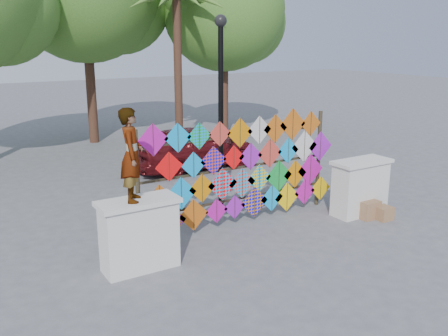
% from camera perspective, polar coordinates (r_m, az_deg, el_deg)
% --- Properties ---
extents(ground, '(80.00, 80.00, 0.00)m').
position_cam_1_polar(ground, '(10.49, 3.97, -7.53)').
color(ground, slate).
rests_on(ground, ground).
extents(parapet_left, '(1.40, 0.65, 1.28)m').
position_cam_1_polar(parapet_left, '(8.88, -9.64, -7.46)').
color(parapet_left, silver).
rests_on(parapet_left, ground).
extents(parapet_right, '(1.40, 0.65, 1.28)m').
position_cam_1_polar(parapet_right, '(11.84, 15.30, -2.08)').
color(parapet_right, silver).
rests_on(parapet_right, ground).
extents(kite_rack, '(4.95, 0.24, 2.44)m').
position_cam_1_polar(kite_rack, '(10.76, 2.55, -0.11)').
color(kite_rack, '#322B1C').
rests_on(kite_rack, ground).
extents(tree_east, '(5.40, 4.80, 7.42)m').
position_cam_1_polar(tree_east, '(20.49, 0.16, 17.60)').
color(tree_east, '#4E2D21').
rests_on(tree_east, ground).
extents(palm_tree, '(3.62, 3.62, 5.83)m').
position_cam_1_polar(palm_tree, '(17.75, -5.45, 17.86)').
color(palm_tree, '#4E2D21').
rests_on(palm_tree, ground).
extents(vendor_woman, '(0.59, 0.69, 1.59)m').
position_cam_1_polar(vendor_woman, '(8.42, -10.53, 1.47)').
color(vendor_woman, '#99999E').
rests_on(vendor_woman, parapet_left).
extents(sedan, '(4.09, 1.88, 1.36)m').
position_cam_1_polar(sedan, '(15.45, -3.56, 2.42)').
color(sedan, '#590F12').
rests_on(sedan, ground).
extents(lamppost, '(0.28, 0.28, 4.46)m').
position_cam_1_polar(lamppost, '(11.61, -0.37, 8.42)').
color(lamppost, black).
rests_on(lamppost, ground).
extents(cardboard_box_near, '(0.46, 0.41, 0.41)m').
position_cam_1_polar(cardboard_box_near, '(11.76, 16.08, -4.54)').
color(cardboard_box_near, '#956A48').
rests_on(cardboard_box_near, ground).
extents(cardboard_box_far, '(0.36, 0.33, 0.30)m').
position_cam_1_polar(cardboard_box_far, '(11.77, 17.78, -4.94)').
color(cardboard_box_far, '#956A48').
rests_on(cardboard_box_far, ground).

